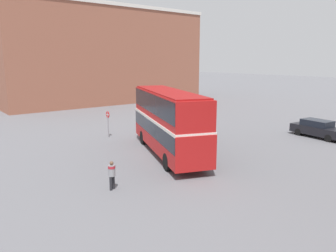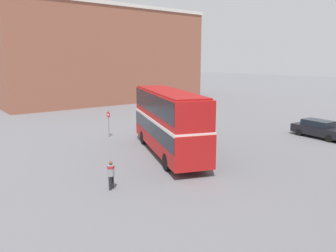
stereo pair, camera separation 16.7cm
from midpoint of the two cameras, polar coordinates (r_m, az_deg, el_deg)
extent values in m
plane|color=slate|center=(24.70, -1.91, -4.33)|extent=(240.00, 240.00, 0.00)
cube|color=#935642|center=(55.00, -11.18, 11.70)|extent=(10.81, 32.12, 14.39)
cube|color=silver|center=(55.57, -11.49, 19.39)|extent=(11.11, 32.42, 0.50)
cube|color=red|center=(23.55, -0.20, -1.33)|extent=(11.16, 6.32, 2.08)
cube|color=red|center=(23.20, -0.21, 3.51)|extent=(10.98, 6.19, 1.94)
cube|color=black|center=(23.46, -0.20, -0.21)|extent=(11.07, 6.31, 1.02)
cube|color=black|center=(23.17, -0.21, 4.08)|extent=(10.83, 6.16, 1.31)
cube|color=silver|center=(23.34, -0.20, 1.23)|extent=(11.06, 6.30, 0.20)
cube|color=maroon|center=(23.08, -0.21, 6.01)|extent=(10.45, 5.85, 0.10)
cylinder|color=black|center=(20.95, 5.52, -5.70)|extent=(1.13, 0.68, 1.10)
cylinder|color=black|center=(20.24, -0.36, -6.27)|extent=(1.13, 0.68, 1.10)
cylinder|color=black|center=(27.16, 0.05, -1.68)|extent=(1.13, 0.68, 1.10)
cylinder|color=black|center=(26.61, -4.55, -1.99)|extent=(1.13, 0.68, 1.10)
cylinder|color=#232328|center=(17.60, -10.20, -9.82)|extent=(0.14, 0.14, 0.75)
cylinder|color=#232328|center=(17.77, -9.74, -9.58)|extent=(0.14, 0.14, 0.75)
cylinder|color=gray|center=(17.46, -10.04, -7.64)|extent=(0.48, 0.48, 0.59)
cylinder|color=#B2232D|center=(17.40, -10.07, -7.05)|extent=(0.51, 0.51, 0.13)
sphere|color=brown|center=(17.33, -10.09, -6.38)|extent=(0.20, 0.20, 0.20)
cube|color=black|center=(31.63, 24.58, -0.70)|extent=(4.85, 2.17, 0.73)
cube|color=black|center=(31.61, 24.39, 0.49)|extent=(2.59, 1.78, 0.55)
cylinder|color=black|center=(30.30, 26.02, -1.93)|extent=(0.64, 0.28, 0.62)
cylinder|color=black|center=(33.10, 23.16, -0.65)|extent=(0.64, 0.28, 0.62)
cylinder|color=black|center=(31.86, 21.59, -0.97)|extent=(0.64, 0.28, 0.62)
cylinder|color=gray|center=(29.26, -10.55, 0.26)|extent=(0.08, 0.08, 2.28)
cylinder|color=red|center=(29.11, -10.61, 1.97)|extent=(0.57, 0.03, 0.57)
cube|color=white|center=(29.11, -10.61, 1.97)|extent=(0.40, 0.04, 0.10)
camera|label=1|loc=(0.08, -90.20, -0.04)|focal=35.00mm
camera|label=2|loc=(0.08, 89.80, 0.04)|focal=35.00mm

